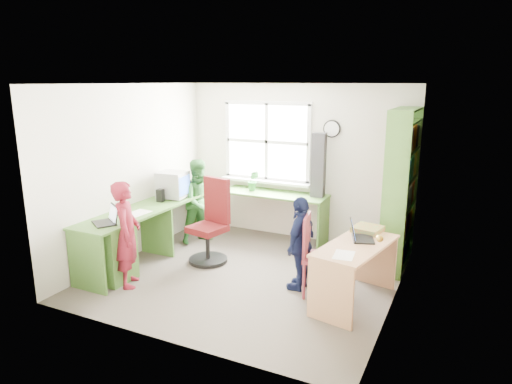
% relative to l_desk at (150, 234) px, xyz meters
% --- Properties ---
extents(room, '(3.64, 3.44, 2.44)m').
position_rel_l_desk_xyz_m(room, '(1.32, 0.38, 0.76)').
color(room, '#4A423A').
rests_on(room, ground).
extents(l_desk, '(2.38, 2.95, 0.75)m').
position_rel_l_desk_xyz_m(l_desk, '(0.00, 0.00, 0.00)').
color(l_desk, '#4C7D32').
rests_on(l_desk, ground).
extents(right_desk, '(0.77, 1.28, 0.69)m').
position_rel_l_desk_xyz_m(right_desk, '(2.71, 0.15, 0.04)').
color(right_desk, tan).
rests_on(right_desk, ground).
extents(bookshelf, '(0.30, 1.02, 2.10)m').
position_rel_l_desk_xyz_m(bookshelf, '(2.96, 1.47, 0.55)').
color(bookshelf, '#4C7D32').
rests_on(bookshelf, ground).
extents(swivel_chair, '(0.63, 0.63, 1.15)m').
position_rel_l_desk_xyz_m(swivel_chair, '(0.62, 0.54, 0.04)').
color(swivel_chair, black).
rests_on(swivel_chair, ground).
extents(wooden_chair, '(0.48, 0.48, 0.95)m').
position_rel_l_desk_xyz_m(wooden_chair, '(2.25, 0.17, 0.06)').
color(wooden_chair, maroon).
rests_on(wooden_chair, ground).
extents(crt_monitor, '(0.43, 0.39, 0.39)m').
position_rel_l_desk_xyz_m(crt_monitor, '(-0.17, 0.79, 0.49)').
color(crt_monitor, '#A2A1A5').
rests_on(crt_monitor, l_desk).
extents(laptop_left, '(0.41, 0.39, 0.22)m').
position_rel_l_desk_xyz_m(laptop_left, '(-0.15, -0.58, 0.35)').
color(laptop_left, black).
rests_on(laptop_left, l_desk).
extents(laptop_right, '(0.35, 0.38, 0.22)m').
position_rel_l_desk_xyz_m(laptop_right, '(2.70, 0.33, 0.28)').
color(laptop_right, black).
rests_on(laptop_right, right_desk).
extents(speaker_a, '(0.10, 0.10, 0.18)m').
position_rel_l_desk_xyz_m(speaker_a, '(-0.21, 0.53, 0.38)').
color(speaker_a, black).
rests_on(speaker_a, l_desk).
extents(speaker_b, '(0.09, 0.09, 0.18)m').
position_rel_l_desk_xyz_m(speaker_b, '(-0.18, 1.18, 0.38)').
color(speaker_b, black).
rests_on(speaker_b, l_desk).
extents(cd_tower, '(0.20, 0.18, 0.95)m').
position_rel_l_desk_xyz_m(cd_tower, '(1.73, 1.79, 0.77)').
color(cd_tower, black).
rests_on(cd_tower, l_desk).
extents(game_box, '(0.37, 0.37, 0.06)m').
position_rel_l_desk_xyz_m(game_box, '(2.73, 0.65, 0.27)').
color(game_box, red).
rests_on(game_box, right_desk).
extents(paper_a, '(0.24, 0.33, 0.00)m').
position_rel_l_desk_xyz_m(paper_a, '(-0.11, -0.09, 0.30)').
color(paper_a, white).
rests_on(paper_a, l_desk).
extents(paper_b, '(0.23, 0.31, 0.00)m').
position_rel_l_desk_xyz_m(paper_b, '(2.67, -0.22, 0.24)').
color(paper_b, white).
rests_on(paper_b, right_desk).
extents(potted_plant, '(0.21, 0.19, 0.32)m').
position_rel_l_desk_xyz_m(potted_plant, '(0.69, 1.70, 0.45)').
color(potted_plant, '#2E7434').
rests_on(potted_plant, l_desk).
extents(person_red, '(0.52, 0.57, 1.30)m').
position_rel_l_desk_xyz_m(person_red, '(0.13, -0.57, 0.19)').
color(person_red, maroon).
rests_on(person_red, ground).
extents(person_green, '(0.73, 0.79, 1.29)m').
position_rel_l_desk_xyz_m(person_green, '(0.09, 1.11, 0.19)').
color(person_green, '#2C6B2A').
rests_on(person_green, ground).
extents(person_navy, '(0.31, 0.68, 1.14)m').
position_rel_l_desk_xyz_m(person_navy, '(2.03, 0.25, 0.11)').
color(person_navy, '#131A3C').
rests_on(person_navy, ground).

